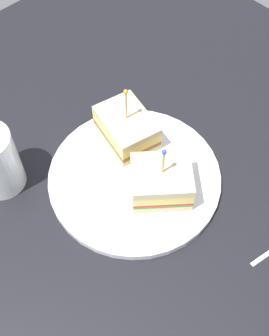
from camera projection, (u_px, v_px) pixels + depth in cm
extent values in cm
cube|color=black|center=(135.00, 183.00, 67.80)|extent=(97.29, 97.29, 2.00)
cylinder|color=white|center=(135.00, 177.00, 66.48)|extent=(26.13, 26.13, 1.18)
cube|color=beige|center=(127.00, 135.00, 69.46)|extent=(10.71, 8.75, 1.18)
cube|color=#478438|center=(127.00, 132.00, 68.80)|extent=(10.71, 8.75, 0.40)
cube|color=red|center=(127.00, 130.00, 68.42)|extent=(10.71, 8.75, 0.50)
cube|color=#F4D666|center=(127.00, 126.00, 67.53)|extent=(10.71, 8.75, 1.63)
cube|color=beige|center=(126.00, 120.00, 66.36)|extent=(10.71, 8.75, 1.18)
cylinder|color=tan|center=(126.00, 107.00, 63.76)|extent=(0.30, 0.30, 6.23)
sphere|color=orange|center=(126.00, 92.00, 61.17)|extent=(0.70, 0.70, 0.70)
cube|color=beige|center=(161.00, 189.00, 63.92)|extent=(10.93, 11.09, 1.32)
cube|color=#478438|center=(161.00, 186.00, 63.20)|extent=(10.93, 11.09, 0.40)
cube|color=red|center=(161.00, 184.00, 62.83)|extent=(10.93, 11.09, 0.50)
cube|color=#F4D666|center=(161.00, 180.00, 61.94)|extent=(10.93, 11.09, 1.64)
cube|color=beige|center=(162.00, 174.00, 60.70)|extent=(10.93, 11.09, 1.32)
cylinder|color=tan|center=(163.00, 164.00, 58.48)|extent=(0.30, 0.30, 5.34)
sphere|color=blue|center=(164.00, 152.00, 56.25)|extent=(0.70, 0.70, 0.70)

